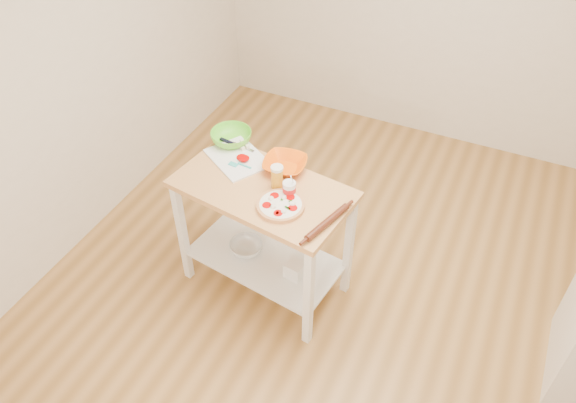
% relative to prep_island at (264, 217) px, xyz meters
% --- Properties ---
extents(room_shell, '(4.04, 4.54, 2.74)m').
position_rel_prep_island_xyz_m(room_shell, '(0.51, 0.09, 0.71)').
color(room_shell, '#AB7A3F').
rests_on(room_shell, ground).
extents(prep_island, '(1.17, 0.75, 0.90)m').
position_rel_prep_island_xyz_m(prep_island, '(0.00, 0.00, 0.00)').
color(prep_island, tan).
rests_on(prep_island, ground).
extents(pizza, '(0.29, 0.29, 0.05)m').
position_rel_prep_island_xyz_m(pizza, '(0.18, -0.12, 0.27)').
color(pizza, '#E5A061').
rests_on(pizza, prep_island).
extents(cutting_board, '(0.50, 0.46, 0.04)m').
position_rel_prep_island_xyz_m(cutting_board, '(-0.27, 0.19, 0.26)').
color(cutting_board, white).
rests_on(cutting_board, prep_island).
extents(spatula, '(0.15, 0.05, 0.01)m').
position_rel_prep_island_xyz_m(spatula, '(-0.22, 0.11, 0.27)').
color(spatula, '#35B8B4').
rests_on(spatula, cutting_board).
extents(knife, '(0.27, 0.05, 0.01)m').
position_rel_prep_island_xyz_m(knife, '(-0.38, 0.30, 0.27)').
color(knife, silver).
rests_on(knife, cutting_board).
extents(orange_bowl, '(0.31, 0.31, 0.07)m').
position_rel_prep_island_xyz_m(orange_bowl, '(0.05, 0.22, 0.29)').
color(orange_bowl, '#FF6207').
rests_on(orange_bowl, prep_island).
extents(green_bowl, '(0.33, 0.33, 0.09)m').
position_rel_prep_island_xyz_m(green_bowl, '(-0.40, 0.33, 0.30)').
color(green_bowl, '#65D62C').
rests_on(green_bowl, prep_island).
extents(beer_pint, '(0.08, 0.08, 0.15)m').
position_rel_prep_island_xyz_m(beer_pint, '(0.08, 0.04, 0.33)').
color(beer_pint, orange).
rests_on(beer_pint, prep_island).
extents(yogurt_tub, '(0.08, 0.08, 0.17)m').
position_rel_prep_island_xyz_m(yogurt_tub, '(0.18, 0.00, 0.30)').
color(yogurt_tub, white).
rests_on(yogurt_tub, prep_island).
extents(rolling_pin, '(0.14, 0.35, 0.04)m').
position_rel_prep_island_xyz_m(rolling_pin, '(0.49, -0.14, 0.28)').
color(rolling_pin, '#582514').
rests_on(rolling_pin, prep_island).
extents(shelf_glass_bowl, '(0.28, 0.28, 0.07)m').
position_rel_prep_island_xyz_m(shelf_glass_bowl, '(-0.15, 0.00, -0.35)').
color(shelf_glass_bowl, silver).
rests_on(shelf_glass_bowl, prep_island).
extents(shelf_bin, '(0.13, 0.13, 0.12)m').
position_rel_prep_island_xyz_m(shelf_bin, '(0.25, -0.06, -0.33)').
color(shelf_bin, white).
rests_on(shelf_bin, prep_island).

